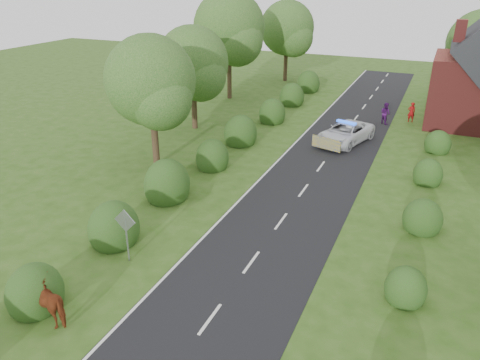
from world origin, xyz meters
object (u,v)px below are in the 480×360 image
at_px(cow, 56,302).
at_px(pedestrian_red, 411,112).
at_px(road_sign, 126,228).
at_px(pedestrian_purple, 385,113).
at_px(police_van, 345,133).

relative_size(cow, pedestrian_red, 1.18).
bearing_deg(cow, pedestrian_red, 175.33).
relative_size(road_sign, pedestrian_red, 1.50).
height_order(road_sign, pedestrian_purple, road_sign).
distance_m(police_van, pedestrian_purple, 6.41).
height_order(road_sign, cow, road_sign).
bearing_deg(pedestrian_purple, cow, 112.79).
bearing_deg(police_van, pedestrian_red, 78.66).
bearing_deg(pedestrian_red, police_van, 41.57).
xyz_separation_m(cow, police_van, (5.59, 23.39, 0.05)).
bearing_deg(police_van, pedestrian_purple, 88.19).
xyz_separation_m(police_van, pedestrian_purple, (2.02, 6.08, 0.14)).
relative_size(road_sign, cow, 1.28).
bearing_deg(road_sign, cow, -92.26).
xyz_separation_m(road_sign, pedestrian_purple, (7.45, 25.34, -0.76)).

